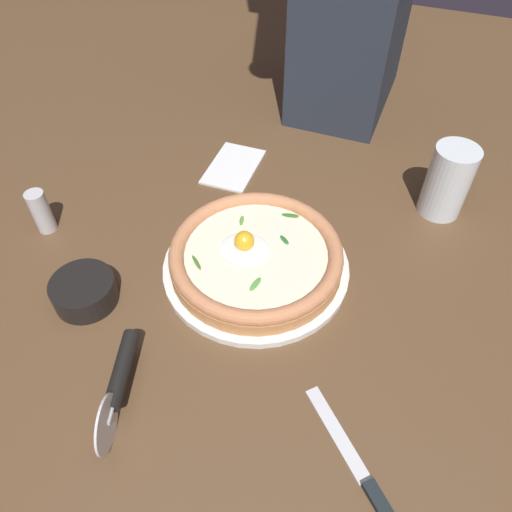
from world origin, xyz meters
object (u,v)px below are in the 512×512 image
object	(u,v)px
side_bowl	(84,291)
folded_napkin	(233,166)
table_knife	(370,487)
drinking_glass	(446,185)
pizza	(256,256)
pizza_cutter	(118,382)
pepper_shaker	(41,212)

from	to	relation	value
side_bowl	folded_napkin	xyz separation A→B (m)	(-0.09, -0.38, -0.02)
side_bowl	table_knife	xyz separation A→B (m)	(-0.46, 0.12, -0.02)
drinking_glass	folded_napkin	bearing A→B (deg)	2.43
drinking_glass	folded_napkin	world-z (taller)	drinking_glass
pizza	side_bowl	distance (m)	0.27
pizza_cutter	drinking_glass	bearing A→B (deg)	-123.74
folded_napkin	pepper_shaker	distance (m)	0.37
folded_napkin	pepper_shaker	size ratio (longest dim) A/B	1.76
drinking_glass	folded_napkin	distance (m)	0.40
side_bowl	drinking_glass	size ratio (longest dim) A/B	0.74
pizza_cutter	folded_napkin	xyz separation A→B (m)	(0.05, -0.50, -0.03)
table_knife	pepper_shaker	xyz separation A→B (m)	(0.62, -0.23, 0.04)
pizza	pizza_cutter	size ratio (longest dim) A/B	1.69
side_bowl	drinking_glass	xyz separation A→B (m)	(-0.48, -0.40, 0.04)
pizza	folded_napkin	world-z (taller)	pizza
pizza	pizza_cutter	world-z (taller)	pizza_cutter
folded_napkin	pizza_cutter	bearing A→B (deg)	95.65
side_bowl	folded_napkin	distance (m)	0.39
table_knife	folded_napkin	world-z (taller)	table_knife
pepper_shaker	folded_napkin	bearing A→B (deg)	-131.10
pizza	pizza_cutter	distance (m)	0.28
pizza	table_knife	xyz separation A→B (m)	(-0.24, 0.27, -0.03)
side_bowl	pizza_cutter	distance (m)	0.18
table_knife	pizza	bearing A→B (deg)	-47.84
pizza	side_bowl	xyz separation A→B (m)	(0.22, 0.15, -0.01)
drinking_glass	pizza	bearing A→B (deg)	43.99
side_bowl	folded_napkin	world-z (taller)	side_bowl
table_knife	pizza_cutter	bearing A→B (deg)	-0.18
pizza	pepper_shaker	size ratio (longest dim) A/B	3.44
pizza_cutter	pizza	bearing A→B (deg)	-107.86
side_bowl	folded_napkin	bearing A→B (deg)	-102.59
pepper_shaker	pizza	bearing A→B (deg)	-173.90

